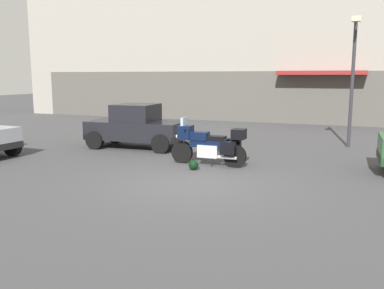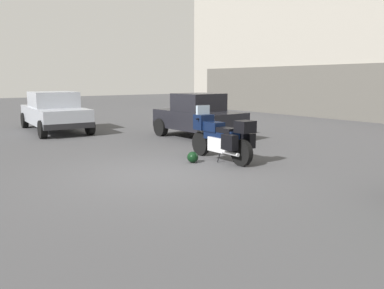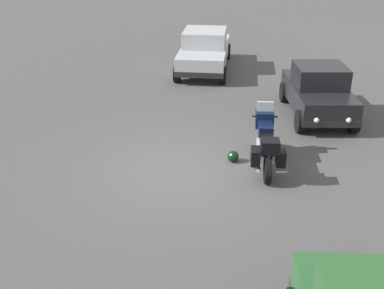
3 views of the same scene
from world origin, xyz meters
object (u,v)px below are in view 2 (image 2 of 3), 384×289
(car_compact_side, at_px, (199,116))
(motorcycle, at_px, (221,136))
(car_sedan_far, at_px, (54,111))
(helmet, at_px, (193,157))

(car_compact_side, bearing_deg, motorcycle, -31.51)
(motorcycle, distance_m, car_sedan_far, 8.41)
(motorcycle, height_order, helmet, motorcycle)
(car_sedan_far, height_order, car_compact_side, same)
(motorcycle, relative_size, car_compact_side, 0.64)
(car_sedan_far, xyz_separation_m, car_compact_side, (4.88, 3.48, -0.01))
(motorcycle, bearing_deg, helmet, 75.57)
(motorcycle, relative_size, car_sedan_far, 0.48)
(helmet, bearing_deg, car_compact_side, 140.60)
(helmet, height_order, car_compact_side, car_compact_side)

